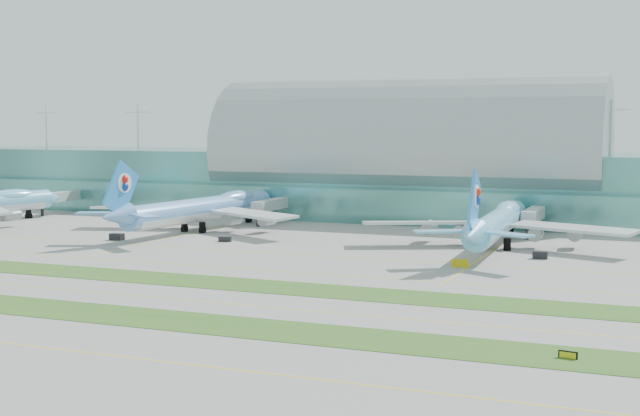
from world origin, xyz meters
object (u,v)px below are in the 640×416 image
at_px(terminal, 409,171).
at_px(airliner_c, 498,221).
at_px(taxiway_sign_east, 568,355).
at_px(airliner_b, 203,208).

distance_m(terminal, airliner_c, 73.28).
xyz_separation_m(airliner_c, taxiway_sign_east, (27.04, -96.01, -5.64)).
relative_size(airliner_b, airliner_c, 1.03).
bearing_deg(airliner_c, airliner_b, 175.50).
xyz_separation_m(terminal, airliner_b, (-40.69, -58.00, -7.93)).
height_order(airliner_b, taxiway_sign_east, airliner_b).
bearing_deg(airliner_b, terminal, 61.23).
bearing_deg(airliner_b, airliner_c, 4.07).
distance_m(terminal, airliner_b, 71.29).
bearing_deg(airliner_c, taxiway_sign_east, -76.55).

